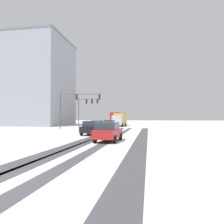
# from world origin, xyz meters

# --- Properties ---
(wheel_track_left_lane) EXTENTS (1.11, 37.67, 0.01)m
(wheel_track_left_lane) POSITION_xyz_m (-0.64, 17.12, 0.00)
(wheel_track_left_lane) COLOR #4C4C51
(wheel_track_left_lane) RESTS_ON ground
(wheel_track_right_lane) EXTENTS (0.76, 37.67, 0.01)m
(wheel_track_right_lane) POSITION_xyz_m (1.55, 17.12, 0.00)
(wheel_track_right_lane) COLOR #4C4C51
(wheel_track_right_lane) RESTS_ON ground
(wheel_track_center) EXTENTS (1.12, 37.67, 0.01)m
(wheel_track_center) POSITION_xyz_m (4.33, 17.12, 0.00)
(wheel_track_center) COLOR #4C4C51
(wheel_track_center) RESTS_ON ground
(wheel_track_oncoming) EXTENTS (0.83, 37.67, 0.01)m
(wheel_track_oncoming) POSITION_xyz_m (0.09, 17.12, 0.00)
(wheel_track_oncoming) COLOR #4C4C51
(wheel_track_oncoming) RESTS_ON ground
(sidewalk_kerb_right) EXTENTS (4.00, 37.67, 0.12)m
(sidewalk_kerb_right) POSITION_xyz_m (11.67, 15.41, 0.06)
(sidewalk_kerb_right) COLOR white
(sidewalk_kerb_right) RESTS_ON ground
(traffic_signal_near_left) EXTENTS (7.41, 0.71, 6.50)m
(traffic_signal_near_left) POSITION_xyz_m (-7.67, 30.39, 4.70)
(traffic_signal_near_left) COLOR #47474C
(traffic_signal_near_left) RESTS_ON ground
(traffic_signal_far_left) EXTENTS (4.60, 0.41, 6.50)m
(traffic_signal_far_left) POSITION_xyz_m (-8.48, 40.24, 4.74)
(traffic_signal_far_left) COLOR #47474C
(traffic_signal_far_left) RESTS_ON ground
(car_yellow_cab_lead) EXTENTS (1.99, 4.18, 1.62)m
(car_yellow_cab_lead) POSITION_xyz_m (-1.81, 31.53, 0.82)
(car_yellow_cab_lead) COLOR yellow
(car_yellow_cab_lead) RESTS_ON ground
(car_dark_green_second) EXTENTS (1.85, 4.11, 1.62)m
(car_dark_green_second) POSITION_xyz_m (-2.02, 24.09, 0.82)
(car_dark_green_second) COLOR #194C2D
(car_dark_green_second) RESTS_ON ground
(car_black_third) EXTENTS (1.84, 4.10, 1.62)m
(car_black_third) POSITION_xyz_m (-1.65, 19.16, 0.82)
(car_black_third) COLOR black
(car_black_third) RESTS_ON ground
(car_red_fourth) EXTENTS (2.02, 4.19, 1.62)m
(car_red_fourth) POSITION_xyz_m (1.62, 12.62, 0.82)
(car_red_fourth) COLOR red
(car_red_fourth) RESTS_ON ground
(bus_oncoming) EXTENTS (3.04, 11.10, 3.38)m
(bus_oncoming) POSITION_xyz_m (-3.26, 53.94, 1.99)
(bus_oncoming) COLOR #B21E1E
(bus_oncoming) RESTS_ON ground
(box_truck_delivery) EXTENTS (2.55, 7.49, 3.02)m
(box_truck_delivery) POSITION_xyz_m (-1.59, 43.81, 1.63)
(box_truck_delivery) COLOR #B7BABF
(box_truck_delivery) RESTS_ON ground
(office_building_far_left_block) EXTENTS (23.63, 16.76, 22.44)m
(office_building_far_left_block) POSITION_xyz_m (-27.56, 46.26, 11.23)
(office_building_far_left_block) COLOR #9399A3
(office_building_far_left_block) RESTS_ON ground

